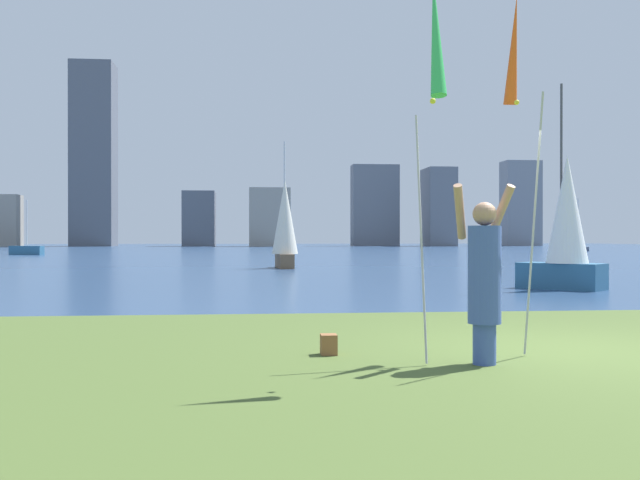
{
  "coord_description": "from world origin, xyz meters",
  "views": [
    {
      "loc": [
        -3.83,
        -8.48,
        1.36
      ],
      "look_at": [
        -1.39,
        16.01,
        1.23
      ],
      "focal_mm": 41.2,
      "sensor_mm": 36.0,
      "label": 1
    }
  ],
  "objects": [
    {
      "name": "skyline_tower_2",
      "position": [
        -10.19,
        90.71,
        3.65
      ],
      "size": [
        4.24,
        5.34,
        7.3
      ],
      "color": "#565B66",
      "rests_on": "ground"
    },
    {
      "name": "kite_flag_left",
      "position": [
        -1.95,
        -1.27,
        3.3
      ],
      "size": [
        0.16,
        1.07,
        4.03
      ],
      "color": "#B2B2B7",
      "rests_on": "ground"
    },
    {
      "name": "skyline_tower_6",
      "position": [
        34.52,
        91.47,
        5.94
      ],
      "size": [
        5.04,
        3.47,
        11.88
      ],
      "color": "gray",
      "rests_on": "ground"
    },
    {
      "name": "skyline_tower_3",
      "position": [
        -0.92,
        88.16,
        3.79
      ],
      "size": [
        5.28,
        5.94,
        7.59
      ],
      "color": "gray",
      "rests_on": "ground"
    },
    {
      "name": "person",
      "position": [
        -1.32,
        -0.91,
        0.94
      ],
      "size": [
        0.7,
        0.52,
        1.92
      ],
      "rotation": [
        0.0,
        0.0,
        0.25
      ],
      "color": "#3F59A5",
      "rests_on": "ground"
    },
    {
      "name": "sailboat_2",
      "position": [
        4.28,
        9.56,
        1.57
      ],
      "size": [
        2.09,
        2.16,
        5.27
      ],
      "color": "#2D6084",
      "rests_on": "ground"
    },
    {
      "name": "ground",
      "position": [
        0.0,
        50.95,
        -0.06
      ],
      "size": [
        120.0,
        138.0,
        0.12
      ],
      "color": "#475B28"
    },
    {
      "name": "skyline_tower_1",
      "position": [
        -24.29,
        92.31,
        12.24
      ],
      "size": [
        5.51,
        5.17,
        24.48
      ],
      "color": "#565B66",
      "rests_on": "ground"
    },
    {
      "name": "bag",
      "position": [
        -2.9,
        -0.12,
        0.12
      ],
      "size": [
        0.18,
        0.2,
        0.23
      ],
      "color": "brown",
      "rests_on": "ground"
    },
    {
      "name": "kite_flag_right",
      "position": [
        -0.69,
        -0.1,
        3.45
      ],
      "size": [
        0.16,
        1.08,
        4.17
      ],
      "color": "#B2B2B7",
      "rests_on": "ground"
    },
    {
      "name": "sailboat_5",
      "position": [
        25.05,
        53.43,
        1.87
      ],
      "size": [
        2.55,
        2.04,
        4.69
      ],
      "color": "#333D51",
      "rests_on": "ground"
    },
    {
      "name": "skyline_tower_4",
      "position": [
        13.78,
        91.79,
        5.59
      ],
      "size": [
        6.41,
        3.04,
        11.17
      ],
      "color": "slate",
      "rests_on": "ground"
    },
    {
      "name": "sailboat_6",
      "position": [
        -19.67,
        46.24,
        0.36
      ],
      "size": [
        2.51,
        1.28,
        3.97
      ],
      "color": "#2D6084",
      "rests_on": "ground"
    },
    {
      "name": "sailboat_0",
      "position": [
        -2.24,
        22.54,
        1.87
      ],
      "size": [
        1.18,
        2.24,
        5.38
      ],
      "color": "brown",
      "rests_on": "ground"
    },
    {
      "name": "skyline_tower_5",
      "position": [
        22.05,
        88.93,
        5.27
      ],
      "size": [
        3.76,
        5.79,
        10.53
      ],
      "color": "slate",
      "rests_on": "ground"
    }
  ]
}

